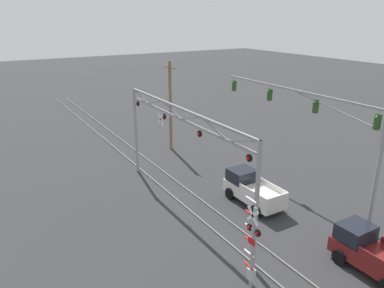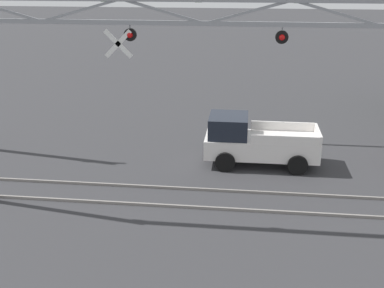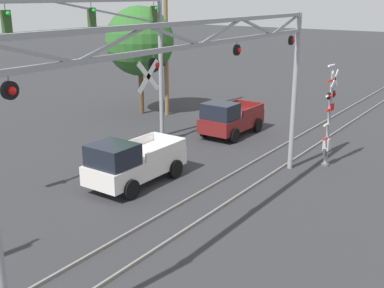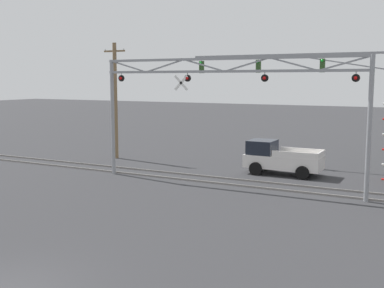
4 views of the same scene
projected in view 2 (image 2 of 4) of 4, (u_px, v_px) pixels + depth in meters
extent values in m
cube|color=gray|center=(204.00, 208.00, 16.52)|extent=(80.00, 0.08, 0.10)
cube|color=gray|center=(208.00, 190.00, 17.86)|extent=(80.00, 0.08, 0.10)
cube|color=gray|center=(205.00, 23.00, 14.10)|extent=(15.18, 0.14, 0.14)
cube|color=gray|center=(205.00, 0.00, 13.87)|extent=(15.18, 0.14, 0.14)
cube|color=gray|center=(2.00, 9.00, 14.67)|extent=(2.51, 0.08, 0.75)
cube|color=gray|center=(81.00, 10.00, 14.39)|extent=(2.51, 0.08, 0.75)
cube|color=gray|center=(163.00, 11.00, 14.12)|extent=(2.51, 0.08, 0.75)
cube|color=gray|center=(248.00, 12.00, 13.85)|extent=(2.51, 0.08, 0.75)
cube|color=gray|center=(337.00, 13.00, 13.57)|extent=(2.51, 0.08, 0.75)
cylinder|color=black|center=(130.00, 35.00, 14.47)|extent=(0.38, 0.10, 0.38)
sphere|color=red|center=(130.00, 35.00, 14.41)|extent=(0.18, 0.18, 0.18)
cylinder|color=gray|center=(130.00, 27.00, 14.39)|extent=(0.04, 0.04, 0.10)
cylinder|color=black|center=(282.00, 37.00, 13.98)|extent=(0.38, 0.10, 0.38)
sphere|color=red|center=(282.00, 37.00, 13.91)|extent=(0.18, 0.18, 0.18)
cylinder|color=gray|center=(282.00, 29.00, 13.90)|extent=(0.04, 0.04, 0.10)
cube|color=white|center=(118.00, 44.00, 14.51)|extent=(0.88, 0.03, 0.88)
cube|color=white|center=(118.00, 44.00, 14.51)|extent=(0.88, 0.03, 0.88)
cylinder|color=black|center=(118.00, 44.00, 14.49)|extent=(0.04, 0.04, 0.02)
cube|color=silver|center=(261.00, 146.00, 20.08)|extent=(4.66, 1.92, 0.80)
cube|color=black|center=(229.00, 126.00, 19.94)|extent=(1.59, 1.76, 0.86)
cube|color=silver|center=(285.00, 141.00, 18.92)|extent=(2.67, 0.08, 0.39)
cube|color=silver|center=(282.00, 126.00, 20.63)|extent=(2.67, 0.08, 0.39)
cube|color=silver|center=(318.00, 134.00, 19.62)|extent=(0.10, 1.84, 0.39)
cylinder|color=black|center=(225.00, 162.00, 19.47)|extent=(0.81, 0.24, 0.81)
cylinder|color=black|center=(227.00, 145.00, 21.28)|extent=(0.81, 0.24, 0.81)
cylinder|color=black|center=(298.00, 165.00, 19.15)|extent=(0.81, 0.24, 0.81)
cylinder|color=black|center=(294.00, 148.00, 20.96)|extent=(0.81, 0.24, 0.81)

